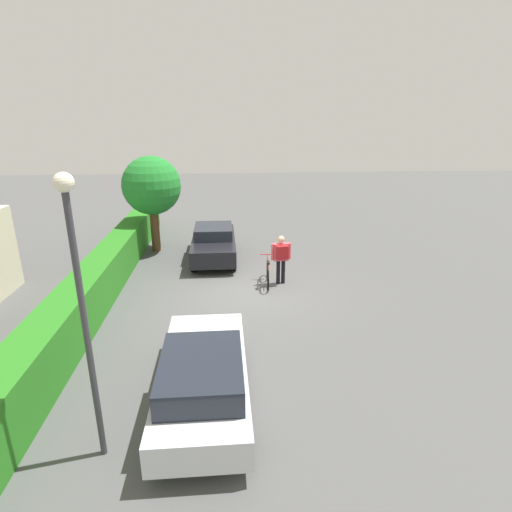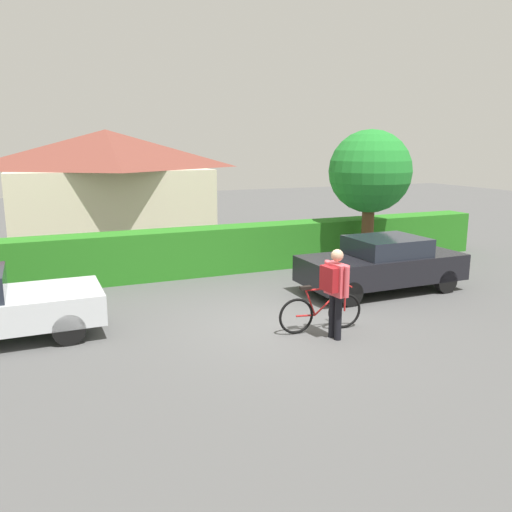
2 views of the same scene
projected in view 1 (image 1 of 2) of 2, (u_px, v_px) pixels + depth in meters
ground_plane at (251, 291)px, 13.36m from camera, size 60.00×60.00×0.00m
hedge_row at (102, 277)px, 12.82m from camera, size 17.83×0.90×1.28m
parked_car_near at (203, 376)px, 7.81m from camera, size 4.21×1.69×1.32m
parked_car_far at (214, 242)px, 16.17m from camera, size 4.00×1.68×1.33m
bicycle at (268, 273)px, 13.77m from camera, size 1.71×0.50×0.92m
person_rider at (281, 255)px, 13.62m from camera, size 0.39×0.67×1.68m
street_lamp at (80, 290)px, 5.94m from camera, size 0.28×0.28×4.70m
tree_kerbside at (152, 186)px, 16.52m from camera, size 2.36×2.36×3.95m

